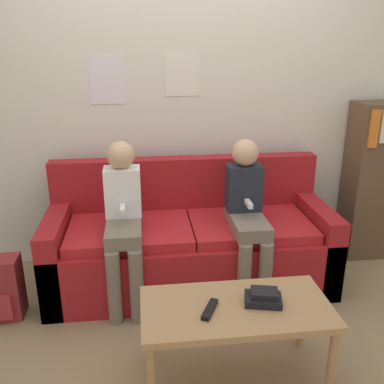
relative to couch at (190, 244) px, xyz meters
The scene contains 9 objects.
ground_plane 0.59m from the couch, 90.00° to the right, with size 10.00×10.00×0.00m, color #937A56.
wall_back 1.11m from the couch, 90.02° to the left, with size 8.00×0.06×2.60m.
couch is the anchor object (origin of this frame).
coffee_table 1.03m from the couch, 83.35° to the right, with size 0.97×0.48×0.45m.
person_left 0.60m from the couch, 157.87° to the right, with size 0.24×0.54×1.10m.
person_right 0.53m from the couch, 26.89° to the right, with size 0.24×0.54×1.10m.
tv_remote 1.06m from the couch, 91.25° to the right, with size 0.11×0.17×0.02m.
book_stack 1.06m from the couch, 75.56° to the right, with size 0.21×0.17×0.07m.
bookshelf 1.58m from the couch, 10.44° to the left, with size 0.36×0.32×1.28m.
Camera 1 is at (-0.33, -2.32, 1.72)m, focal length 40.00 mm.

